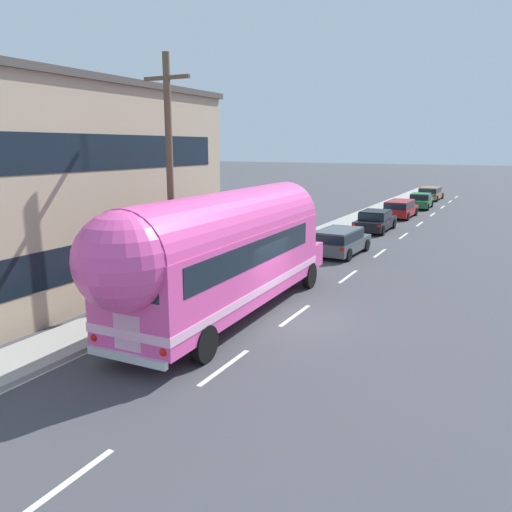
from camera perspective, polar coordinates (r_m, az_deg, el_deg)
ground_plane at (r=16.64m, az=3.83°, el=-7.10°), size 300.00×300.00×0.00m
lane_markings at (r=29.29m, az=9.23°, el=1.25°), size 3.94×80.00×0.01m
sidewalk_slab at (r=27.34m, az=3.05°, el=0.77°), size 1.99×90.00×0.15m
utility_pole at (r=17.74m, az=-9.62°, el=8.57°), size 1.80×0.24×8.50m
painted_bus at (r=15.91m, az=-3.89°, el=0.59°), size 2.84×12.45×4.12m
car_lead at (r=26.44m, az=9.37°, el=1.81°), size 2.15×4.33×1.37m
car_second at (r=34.48m, az=13.25°, el=3.97°), size 1.98×4.66×1.37m
car_third at (r=41.46m, az=15.89°, el=5.25°), size 1.99×4.66×1.37m
car_fourth at (r=48.31m, az=17.99°, el=5.97°), size 1.99×4.36×1.37m
car_fifth at (r=56.18m, az=19.01°, el=6.76°), size 2.10×4.84×1.37m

